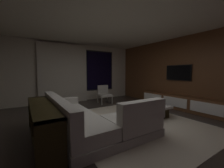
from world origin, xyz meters
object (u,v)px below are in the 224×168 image
(book_stack_on_coffee_table, at_px, (146,105))
(accent_chair_near_window, at_px, (104,93))
(coffee_table, at_px, (145,110))
(sectional_couch, at_px, (89,121))
(console_table_behind_couch, at_px, (42,121))
(mounted_tv, at_px, (178,73))
(media_console, at_px, (179,102))

(book_stack_on_coffee_table, bearing_deg, accent_chair_near_window, 91.32)
(accent_chair_near_window, bearing_deg, coffee_table, -87.39)
(sectional_couch, bearing_deg, coffee_table, 5.88)
(console_table_behind_couch, bearing_deg, sectional_couch, -7.92)
(mounted_tv, xyz_separation_m, console_table_behind_couch, (-4.77, -0.23, -0.94))
(coffee_table, bearing_deg, sectional_couch, -174.12)
(mounted_tv, bearing_deg, sectional_couch, -174.76)
(coffee_table, distance_m, console_table_behind_couch, 2.87)
(coffee_table, relative_size, book_stack_on_coffee_table, 4.04)
(sectional_couch, distance_m, book_stack_on_coffee_table, 1.91)
(media_console, height_order, console_table_behind_couch, console_table_behind_couch)
(book_stack_on_coffee_table, height_order, media_console, media_console)
(media_console, height_order, mounted_tv, mounted_tv)
(book_stack_on_coffee_table, bearing_deg, coffee_table, 57.57)
(media_console, bearing_deg, coffee_table, 178.47)
(mounted_tv, height_order, console_table_behind_couch, mounted_tv)
(book_stack_on_coffee_table, xyz_separation_m, accent_chair_near_window, (-0.06, 2.47, 0.05))
(coffee_table, height_order, media_console, media_console)
(book_stack_on_coffee_table, bearing_deg, console_table_behind_couch, 179.84)
(coffee_table, xyz_separation_m, accent_chair_near_window, (-0.11, 2.39, 0.25))
(coffee_table, relative_size, media_console, 0.37)
(book_stack_on_coffee_table, distance_m, mounted_tv, 2.19)
(media_console, distance_m, mounted_tv, 1.13)
(media_console, bearing_deg, accent_chair_near_window, 126.90)
(media_console, relative_size, console_table_behind_couch, 1.48)
(sectional_couch, bearing_deg, book_stack_on_coffee_table, 3.59)
(sectional_couch, distance_m, mounted_tv, 4.01)
(coffee_table, bearing_deg, mounted_tv, 4.58)
(mounted_tv, bearing_deg, book_stack_on_coffee_table, -173.17)
(coffee_table, xyz_separation_m, console_table_behind_couch, (-2.87, -0.07, 0.22))
(sectional_couch, xyz_separation_m, accent_chair_near_window, (1.84, 2.59, 0.14))
(coffee_table, xyz_separation_m, mounted_tv, (1.90, 0.15, 1.16))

